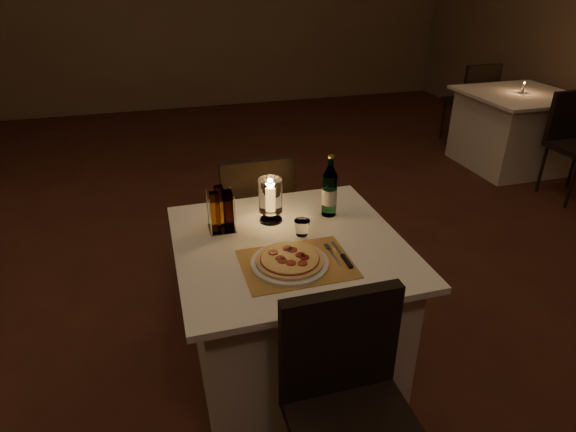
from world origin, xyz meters
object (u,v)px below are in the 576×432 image
object	(u,v)px
chair_far	(255,210)
neighbor_table_right	(514,130)
main_table	(289,308)
water_bottle	(330,191)
plate	(290,263)
pizza	(290,260)
chair_near	(348,395)
hurricane_candle	(270,197)
tumbler	(302,228)

from	to	relation	value
chair_far	neighbor_table_right	world-z (taller)	chair_far
chair_far	neighbor_table_right	distance (m)	3.24
neighbor_table_right	main_table	bearing A→B (deg)	-144.79
chair_far	water_bottle	size ratio (longest dim) A/B	2.93
plate	chair_far	bearing A→B (deg)	86.80
main_table	chair_far	bearing A→B (deg)	90.00
pizza	chair_near	bearing A→B (deg)	-84.67
chair_far	water_bottle	distance (m)	0.65
hurricane_candle	neighbor_table_right	world-z (taller)	hurricane_candle
chair_near	hurricane_candle	size ratio (longest dim) A/B	4.16
main_table	pizza	distance (m)	0.44
pizza	water_bottle	xyz separation A→B (m)	(0.31, 0.38, 0.10)
neighbor_table_right	water_bottle	bearing A→B (deg)	-145.05
water_bottle	hurricane_candle	size ratio (longest dim) A/B	1.42
water_bottle	hurricane_candle	distance (m)	0.29
tumbler	plate	bearing A→B (deg)	-118.60
tumbler	water_bottle	bearing A→B (deg)	39.68
main_table	pizza	world-z (taller)	pizza
chair_far	neighbor_table_right	size ratio (longest dim) A/B	0.90
chair_near	water_bottle	xyz separation A→B (m)	(0.26, 0.92, 0.31)
chair_far	hurricane_candle	distance (m)	0.59
chair_near	chair_far	size ratio (longest dim) A/B	1.00
main_table	pizza	size ratio (longest dim) A/B	3.57
plate	water_bottle	bearing A→B (deg)	50.88
main_table	neighbor_table_right	distance (m)	3.59
main_table	tumbler	world-z (taller)	tumbler
pizza	tumbler	distance (m)	0.26
main_table	water_bottle	distance (m)	0.59
main_table	neighbor_table_right	bearing A→B (deg)	35.21
plate	neighbor_table_right	distance (m)	3.76
neighbor_table_right	chair_far	bearing A→B (deg)	-155.19
main_table	water_bottle	size ratio (longest dim) A/B	3.25
chair_near	hurricane_candle	xyz separation A→B (m)	(-0.03, 0.93, 0.32)
chair_near	pizza	xyz separation A→B (m)	(-0.05, 0.53, 0.22)
hurricane_candle	neighbor_table_right	bearing A→B (deg)	32.03
chair_near	tumbler	size ratio (longest dim) A/B	12.44
chair_near	chair_far	xyz separation A→B (m)	(0.00, 1.43, 0.00)
chair_far	tumbler	world-z (taller)	chair_far
plate	pizza	size ratio (longest dim) A/B	1.14
tumbler	hurricane_candle	bearing A→B (deg)	121.29
plate	tumbler	world-z (taller)	tumbler
pizza	water_bottle	size ratio (longest dim) A/B	0.91
chair_near	tumbler	xyz separation A→B (m)	(0.07, 0.76, 0.23)
pizza	neighbor_table_right	world-z (taller)	pizza
pizza	water_bottle	bearing A→B (deg)	50.88
chair_near	pizza	size ratio (longest dim) A/B	3.21
main_table	chair_far	distance (m)	0.74
water_bottle	pizza	bearing A→B (deg)	-129.12
tumbler	water_bottle	size ratio (longest dim) A/B	0.24
plate	neighbor_table_right	size ratio (longest dim) A/B	0.32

